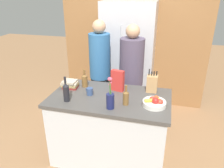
# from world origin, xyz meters

# --- Properties ---
(ground_plane) EXTENTS (14.00, 14.00, 0.00)m
(ground_plane) POSITION_xyz_m (0.00, 0.00, 0.00)
(ground_plane) COLOR #936B47
(kitchen_island) EXTENTS (1.42, 0.81, 0.88)m
(kitchen_island) POSITION_xyz_m (0.00, 0.00, 0.44)
(kitchen_island) COLOR silver
(kitchen_island) RESTS_ON ground_plane
(back_wall_wood) EXTENTS (2.62, 0.12, 2.60)m
(back_wall_wood) POSITION_xyz_m (0.00, 1.68, 1.30)
(back_wall_wood) COLOR olive
(back_wall_wood) RESTS_ON ground_plane
(refrigerator) EXTENTS (0.85, 0.62, 1.89)m
(refrigerator) POSITION_xyz_m (-0.03, 1.32, 0.94)
(refrigerator) COLOR #B7B7BC
(refrigerator) RESTS_ON ground_plane
(fruit_bowl) EXTENTS (0.26, 0.26, 0.11)m
(fruit_bowl) POSITION_xyz_m (0.53, -0.09, 0.92)
(fruit_bowl) COLOR silver
(fruit_bowl) RESTS_ON kitchen_island
(knife_block) EXTENTS (0.13, 0.11, 0.29)m
(knife_block) POSITION_xyz_m (0.47, 0.27, 0.99)
(knife_block) COLOR tan
(knife_block) RESTS_ON kitchen_island
(flower_vase) EXTENTS (0.09, 0.09, 0.36)m
(flower_vase) POSITION_xyz_m (0.07, -0.26, 1.00)
(flower_vase) COLOR #191E4C
(flower_vase) RESTS_ON kitchen_island
(cereal_box) EXTENTS (0.17, 0.09, 0.27)m
(cereal_box) POSITION_xyz_m (0.05, 0.19, 1.01)
(cereal_box) COLOR red
(cereal_box) RESTS_ON kitchen_island
(coffee_mug) EXTENTS (0.11, 0.08, 0.09)m
(coffee_mug) POSITION_xyz_m (-0.25, -0.01, 0.92)
(coffee_mug) COLOR #334770
(coffee_mug) RESTS_ON kitchen_island
(book_stack) EXTENTS (0.21, 0.17, 0.10)m
(book_stack) POSITION_xyz_m (-0.56, 0.11, 0.93)
(book_stack) COLOR maroon
(book_stack) RESTS_ON kitchen_island
(bottle_oil) EXTENTS (0.07, 0.07, 0.23)m
(bottle_oil) POSITION_xyz_m (0.22, -0.14, 0.97)
(bottle_oil) COLOR brown
(bottle_oil) RESTS_ON kitchen_island
(bottle_vinegar) EXTENTS (0.07, 0.07, 0.29)m
(bottle_vinegar) POSITION_xyz_m (-0.45, -0.23, 1.00)
(bottle_vinegar) COLOR black
(bottle_vinegar) RESTS_ON kitchen_island
(bottle_wine) EXTENTS (0.07, 0.07, 0.24)m
(bottle_wine) POSITION_xyz_m (-0.39, 0.20, 0.97)
(bottle_wine) COLOR brown
(bottle_wine) RESTS_ON kitchen_island
(person_at_sink) EXTENTS (0.31, 0.31, 1.66)m
(person_at_sink) POSITION_xyz_m (-0.36, 0.75, 0.94)
(person_at_sink) COLOR #383842
(person_at_sink) RESTS_ON ground_plane
(person_in_blue) EXTENTS (0.34, 0.34, 1.64)m
(person_in_blue) POSITION_xyz_m (0.14, 0.66, 0.92)
(person_in_blue) COLOR #383842
(person_in_blue) RESTS_ON ground_plane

